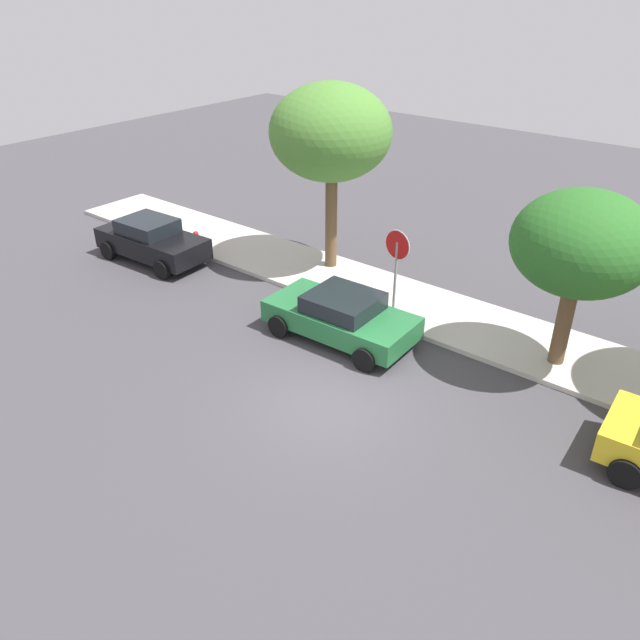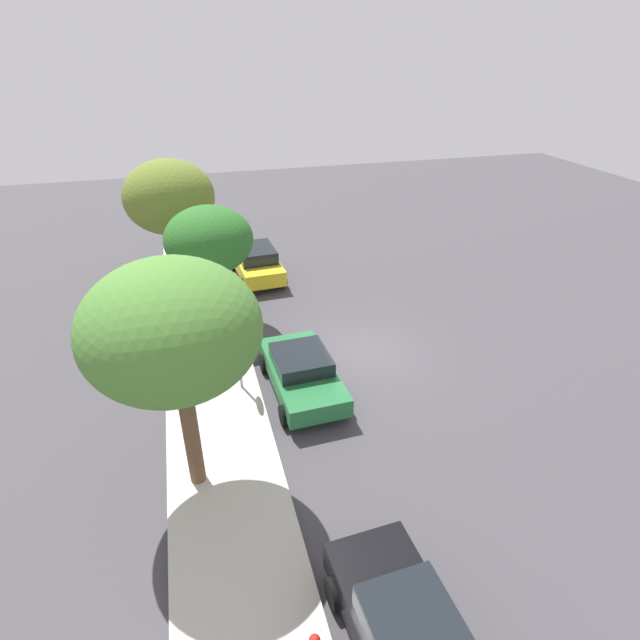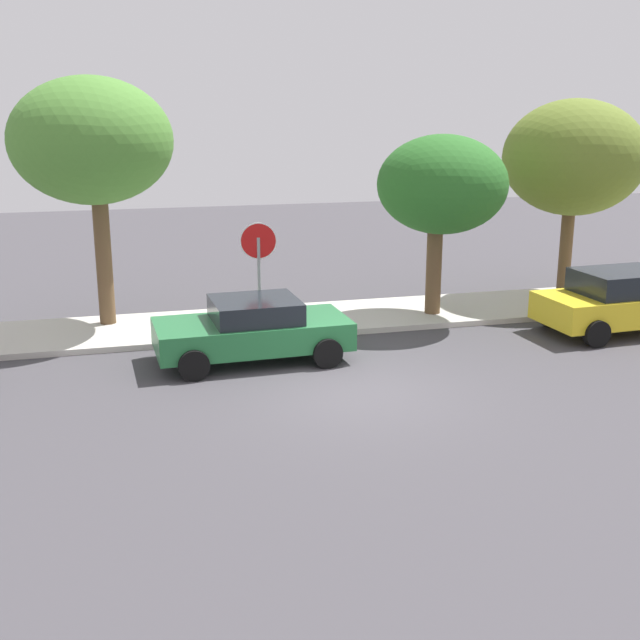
% 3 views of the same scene
% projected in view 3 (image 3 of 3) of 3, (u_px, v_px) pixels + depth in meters
% --- Properties ---
extents(ground_plane, '(60.00, 60.00, 0.00)m').
position_uv_depth(ground_plane, '(357.00, 393.00, 15.49)').
color(ground_plane, '#423F44').
extents(sidewalk_curb, '(32.00, 2.91, 0.14)m').
position_uv_depth(sidewalk_curb, '(295.00, 320.00, 20.44)').
color(sidewalk_curb, beige).
rests_on(sidewalk_curb, ground_plane).
extents(stop_sign, '(0.87, 0.13, 2.74)m').
position_uv_depth(stop_sign, '(259.00, 257.00, 18.85)').
color(stop_sign, gray).
rests_on(stop_sign, ground_plane).
extents(parked_car_green, '(4.21, 2.23, 1.36)m').
position_uv_depth(parked_car_green, '(253.00, 329.00, 17.30)').
color(parked_car_green, '#236B38').
rests_on(parked_car_green, ground_plane).
extents(parked_car_yellow, '(4.26, 2.24, 1.53)m').
position_uv_depth(parked_car_yellow, '(623.00, 301.00, 19.47)').
color(parked_car_yellow, yellow).
rests_on(parked_car_yellow, ground_plane).
extents(street_tree_near_corner, '(3.87, 3.87, 5.56)m').
position_uv_depth(street_tree_near_corner, '(574.00, 158.00, 22.02)').
color(street_tree_near_corner, brown).
rests_on(street_tree_near_corner, ground_plane).
extents(street_tree_mid_block, '(3.25, 3.25, 4.70)m').
position_uv_depth(street_tree_mid_block, '(442.00, 186.00, 19.90)').
color(street_tree_mid_block, brown).
rests_on(street_tree_mid_block, ground_plane).
extents(street_tree_far, '(3.82, 3.82, 6.06)m').
position_uv_depth(street_tree_far, '(92.00, 142.00, 18.80)').
color(street_tree_far, brown).
rests_on(street_tree_far, ground_plane).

